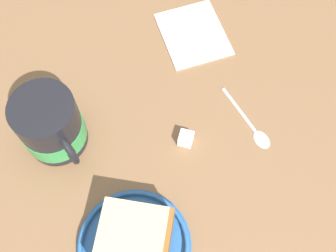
% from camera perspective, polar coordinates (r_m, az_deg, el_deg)
% --- Properties ---
extents(ground_plane, '(1.49, 1.49, 0.03)m').
position_cam_1_polar(ground_plane, '(0.58, -1.34, -7.49)').
color(ground_plane, brown).
extents(small_plate, '(0.14, 0.14, 0.01)m').
position_cam_1_polar(small_plate, '(0.54, -4.68, -15.93)').
color(small_plate, '#26599E').
rests_on(small_plate, ground_plane).
extents(cake_slice, '(0.11, 0.11, 0.06)m').
position_cam_1_polar(cake_slice, '(0.51, -4.62, -15.48)').
color(cake_slice, brown).
rests_on(cake_slice, small_plate).
extents(tea_mug, '(0.08, 0.11, 0.10)m').
position_cam_1_polar(tea_mug, '(0.56, -15.68, 0.02)').
color(tea_mug, black).
rests_on(tea_mug, ground_plane).
extents(teaspoon, '(0.04, 0.11, 0.01)m').
position_cam_1_polar(teaspoon, '(0.60, 11.81, -0.46)').
color(teaspoon, silver).
rests_on(teaspoon, ground_plane).
extents(folded_napkin, '(0.14, 0.14, 0.01)m').
position_cam_1_polar(folded_napkin, '(0.68, 3.47, 12.53)').
color(folded_napkin, white).
rests_on(folded_napkin, ground_plane).
extents(sugar_cube, '(0.03, 0.03, 0.02)m').
position_cam_1_polar(sugar_cube, '(0.57, 2.46, -1.73)').
color(sugar_cube, white).
rests_on(sugar_cube, ground_plane).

